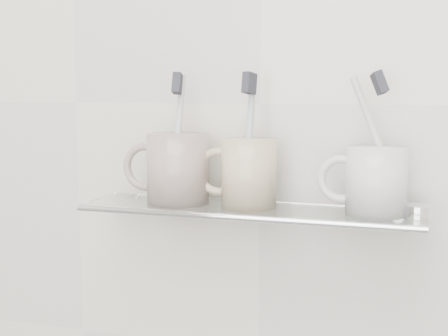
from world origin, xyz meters
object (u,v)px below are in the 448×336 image
at_px(mug_left, 178,168).
at_px(mug_right, 376,181).
at_px(shelf_glass, 249,210).
at_px(mug_center, 249,173).

height_order(mug_left, mug_right, mug_left).
distance_m(mug_left, mug_right, 0.29).
height_order(shelf_glass, mug_right, mug_right).
distance_m(shelf_glass, mug_left, 0.13).
bearing_deg(shelf_glass, mug_left, 177.48).
xyz_separation_m(mug_left, mug_right, (0.29, 0.00, -0.01)).
bearing_deg(mug_right, mug_left, -170.93).
bearing_deg(mug_left, shelf_glass, -2.94).
relative_size(mug_center, mug_right, 1.07).
xyz_separation_m(shelf_glass, mug_center, (-0.00, 0.00, 0.05)).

